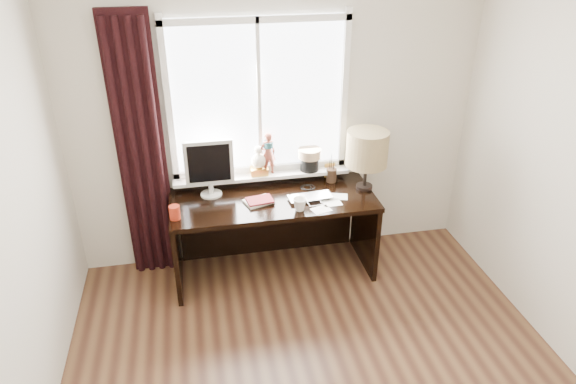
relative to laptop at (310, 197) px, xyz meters
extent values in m
cube|color=beige|center=(-0.20, 0.44, 0.54)|extent=(3.50, 0.00, 2.60)
imported|color=silver|center=(0.00, 0.00, 0.00)|extent=(0.38, 0.26, 0.03)
imported|color=white|center=(-0.13, -0.16, 0.04)|extent=(0.15, 0.15, 0.11)
cylinder|color=maroon|center=(-1.10, -0.11, 0.04)|extent=(0.08, 0.08, 0.11)
cube|color=white|center=(-0.35, 0.43, 0.74)|extent=(1.40, 0.02, 1.30)
cube|color=silver|center=(-0.35, 0.40, 0.11)|extent=(1.50, 0.05, 0.05)
cube|color=silver|center=(-0.35, 0.40, 1.36)|extent=(1.50, 0.05, 0.05)
cube|color=silver|center=(-1.08, 0.40, 0.74)|extent=(0.05, 0.05, 1.40)
cube|color=silver|center=(0.37, 0.40, 0.74)|extent=(0.05, 0.05, 1.40)
cube|color=silver|center=(-0.35, 0.40, 0.74)|extent=(0.03, 0.05, 1.30)
cube|color=silver|center=(-0.35, 0.35, 0.07)|extent=(1.52, 0.18, 0.03)
cylinder|color=#4B0E0B|center=(-0.84, 0.34, 0.21)|extent=(0.14, 0.14, 0.25)
cube|color=gold|center=(-0.38, 0.35, 0.12)|extent=(0.15, 0.12, 0.06)
sphere|color=beige|center=(-0.38, 0.35, 0.21)|extent=(0.13, 0.13, 0.13)
sphere|color=beige|center=(-0.38, 0.35, 0.31)|extent=(0.07, 0.07, 0.07)
imported|color=brown|center=(-0.29, 0.35, 0.27)|extent=(0.15, 0.12, 0.38)
cylinder|color=#1E4C51|center=(-0.29, 0.34, 0.36)|extent=(0.10, 0.10, 0.05)
cylinder|color=black|center=(0.07, 0.34, 0.15)|extent=(0.16, 0.16, 0.12)
cylinder|color=#8C6B4C|center=(0.07, 0.34, 0.25)|extent=(0.20, 0.20, 0.08)
cube|color=black|center=(-1.33, 0.36, 0.36)|extent=(0.38, 0.05, 2.25)
cylinder|color=black|center=(-1.47, 0.33, 0.34)|extent=(0.06, 0.06, 2.20)
cylinder|color=black|center=(-1.38, 0.33, 0.34)|extent=(0.06, 0.06, 2.20)
cylinder|color=black|center=(-1.29, 0.33, 0.34)|extent=(0.06, 0.06, 2.20)
cylinder|color=black|center=(-1.20, 0.33, 0.34)|extent=(0.06, 0.06, 2.20)
cube|color=black|center=(-0.30, 0.07, -0.03)|extent=(1.70, 0.70, 0.04)
cube|color=black|center=(-1.13, 0.07, -0.41)|extent=(0.04, 0.64, 0.71)
cube|color=black|center=(0.53, 0.07, -0.41)|extent=(0.04, 0.64, 0.71)
cube|color=black|center=(-0.30, 0.41, -0.41)|extent=(1.60, 0.03, 0.71)
cylinder|color=beige|center=(-0.80, 0.23, -0.01)|extent=(0.18, 0.18, 0.01)
cylinder|color=beige|center=(-0.80, 0.23, 0.05)|extent=(0.04, 0.04, 0.10)
cube|color=beige|center=(-0.80, 0.23, 0.29)|extent=(0.40, 0.04, 0.38)
cube|color=black|center=(-0.80, 0.21, 0.29)|extent=(0.34, 0.01, 0.32)
cube|color=beige|center=(-0.43, 0.03, -0.01)|extent=(0.26, 0.22, 0.02)
cube|color=maroon|center=(-0.42, 0.02, 0.01)|extent=(0.23, 0.18, 0.01)
cylinder|color=black|center=(0.25, 0.28, 0.05)|extent=(0.09, 0.09, 0.12)
cylinder|color=black|center=(0.24, 0.29, 0.10)|extent=(0.01, 0.01, 0.22)
cylinder|color=black|center=(0.27, 0.27, 0.08)|extent=(0.01, 0.01, 0.19)
cylinder|color=black|center=(0.25, 0.29, 0.11)|extent=(0.01, 0.01, 0.25)
cylinder|color=black|center=(0.27, 0.29, 0.07)|extent=(0.01, 0.01, 0.17)
cube|color=gold|center=(0.26, 0.37, 0.05)|extent=(0.10, 0.04, 0.13)
cube|color=#996633|center=(0.26, 0.36, 0.05)|extent=(0.07, 0.02, 0.10)
cylinder|color=black|center=(0.50, 0.10, 0.00)|extent=(0.14, 0.14, 0.03)
cylinder|color=black|center=(0.50, 0.10, 0.13)|extent=(0.03, 0.03, 0.22)
cylinder|color=tan|center=(0.50, 0.10, 0.36)|extent=(0.35, 0.35, 0.30)
cube|color=white|center=(0.16, -0.11, -0.01)|extent=(0.16, 0.12, 0.00)
cube|color=white|center=(0.24, -0.01, -0.01)|extent=(0.18, 0.15, 0.00)
cube|color=white|center=(0.04, -0.19, -0.01)|extent=(0.17, 0.15, 0.00)
torus|color=black|center=(-0.04, 0.00, -0.01)|extent=(0.15, 0.15, 0.01)
torus|color=black|center=(0.03, 0.20, -0.01)|extent=(0.15, 0.15, 0.01)
torus|color=black|center=(0.01, 0.20, -0.01)|extent=(0.11, 0.11, 0.01)
camera|label=1|loc=(-0.91, -3.62, 2.03)|focal=32.00mm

